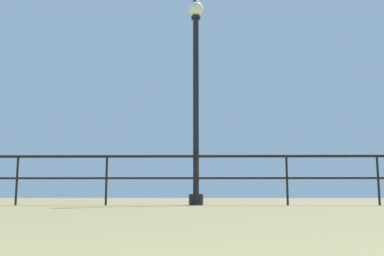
% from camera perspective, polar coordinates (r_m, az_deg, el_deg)
% --- Properties ---
extents(pier_railing, '(25.06, 0.05, 0.99)m').
position_cam_1_polar(pier_railing, '(8.83, 0.57, -5.19)').
color(pier_railing, black).
rests_on(pier_railing, ground_plane).
extents(lamppost_center, '(0.32, 0.32, 4.39)m').
position_cam_1_polar(lamppost_center, '(9.26, 0.50, 5.52)').
color(lamppost_center, black).
rests_on(lamppost_center, ground_plane).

